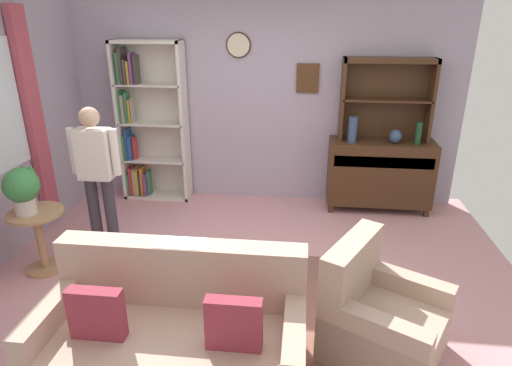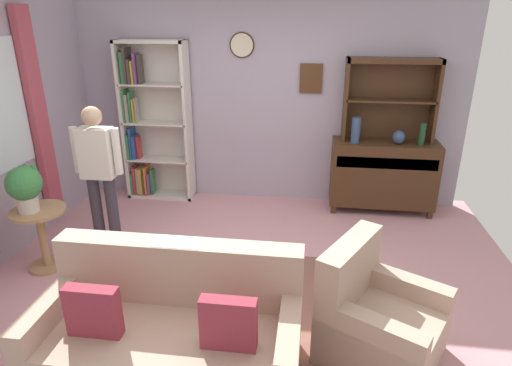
{
  "view_description": "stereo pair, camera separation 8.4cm",
  "coord_description": "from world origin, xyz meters",
  "px_view_note": "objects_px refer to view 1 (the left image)",
  "views": [
    {
      "loc": [
        0.51,
        -3.51,
        2.42
      ],
      "look_at": [
        0.1,
        0.2,
        0.95
      ],
      "focal_mm": 30.52,
      "sensor_mm": 36.0,
      "label": 1
    },
    {
      "loc": [
        0.6,
        -3.5,
        2.42
      ],
      "look_at": [
        0.1,
        0.2,
        0.95
      ],
      "focal_mm": 30.52,
      "sensor_mm": 36.0,
      "label": 2
    }
  ],
  "objects_px": {
    "bookshelf": "(147,125)",
    "book_stack": "(195,264)",
    "person_reading": "(97,170)",
    "vase_round": "(395,136)",
    "armchair_floral": "(380,320)",
    "plant_stand": "(40,234)",
    "sideboard": "(379,172)",
    "sideboard_hutch": "(387,88)",
    "bottle_wine": "(418,133)",
    "vase_tall": "(353,130)",
    "coffee_table": "(214,272)",
    "potted_plant_large": "(22,188)",
    "couch_floral": "(175,336)"
  },
  "relations": [
    {
      "from": "sideboard",
      "to": "vase_round",
      "type": "xyz_separation_m",
      "value": [
        0.13,
        -0.07,
        0.5
      ]
    },
    {
      "from": "vase_tall",
      "to": "coffee_table",
      "type": "distance_m",
      "value": 2.65
    },
    {
      "from": "bookshelf",
      "to": "book_stack",
      "type": "relative_size",
      "value": 9.74
    },
    {
      "from": "plant_stand",
      "to": "potted_plant_large",
      "type": "distance_m",
      "value": 0.51
    },
    {
      "from": "potted_plant_large",
      "to": "sideboard",
      "type": "bearing_deg",
      "value": 28.04
    },
    {
      "from": "bookshelf",
      "to": "couch_floral",
      "type": "bearing_deg",
      "value": -68.19
    },
    {
      "from": "sideboard_hutch",
      "to": "vase_tall",
      "type": "height_order",
      "value": "sideboard_hutch"
    },
    {
      "from": "vase_tall",
      "to": "bottle_wine",
      "type": "xyz_separation_m",
      "value": [
        0.78,
        -0.01,
        -0.02
      ]
    },
    {
      "from": "plant_stand",
      "to": "couch_floral",
      "type": "bearing_deg",
      "value": -34.43
    },
    {
      "from": "vase_round",
      "to": "person_reading",
      "type": "xyz_separation_m",
      "value": [
        -3.22,
        -1.31,
        -0.1
      ]
    },
    {
      "from": "armchair_floral",
      "to": "coffee_table",
      "type": "height_order",
      "value": "armchair_floral"
    },
    {
      "from": "couch_floral",
      "to": "person_reading",
      "type": "relative_size",
      "value": 1.15
    },
    {
      "from": "vase_round",
      "to": "potted_plant_large",
      "type": "relative_size",
      "value": 0.38
    },
    {
      "from": "plant_stand",
      "to": "sideboard",
      "type": "bearing_deg",
      "value": 27.83
    },
    {
      "from": "vase_round",
      "to": "bottle_wine",
      "type": "distance_m",
      "value": 0.27
    },
    {
      "from": "sideboard_hutch",
      "to": "person_reading",
      "type": "distance_m",
      "value": 3.49
    },
    {
      "from": "couch_floral",
      "to": "armchair_floral",
      "type": "distance_m",
      "value": 1.5
    },
    {
      "from": "sideboard",
      "to": "sideboard_hutch",
      "type": "distance_m",
      "value": 1.06
    },
    {
      "from": "book_stack",
      "to": "person_reading",
      "type": "bearing_deg",
      "value": 142.84
    },
    {
      "from": "bookshelf",
      "to": "bottle_wine",
      "type": "relative_size",
      "value": 7.67
    },
    {
      "from": "vase_tall",
      "to": "person_reading",
      "type": "bearing_deg",
      "value": -154.38
    },
    {
      "from": "bottle_wine",
      "to": "plant_stand",
      "type": "bearing_deg",
      "value": -155.66
    },
    {
      "from": "sideboard",
      "to": "vase_round",
      "type": "bearing_deg",
      "value": -27.17
    },
    {
      "from": "bottle_wine",
      "to": "vase_tall",
      "type": "bearing_deg",
      "value": 179.34
    },
    {
      "from": "vase_round",
      "to": "armchair_floral",
      "type": "distance_m",
      "value": 2.73
    },
    {
      "from": "vase_round",
      "to": "bottle_wine",
      "type": "xyz_separation_m",
      "value": [
        0.26,
        -0.02,
        0.05
      ]
    },
    {
      "from": "armchair_floral",
      "to": "coffee_table",
      "type": "xyz_separation_m",
      "value": [
        -1.33,
        0.39,
        0.06
      ]
    },
    {
      "from": "bottle_wine",
      "to": "coffee_table",
      "type": "relative_size",
      "value": 0.34
    },
    {
      "from": "person_reading",
      "to": "book_stack",
      "type": "relative_size",
      "value": 7.23
    },
    {
      "from": "potted_plant_large",
      "to": "couch_floral",
      "type": "bearing_deg",
      "value": -32.67
    },
    {
      "from": "vase_tall",
      "to": "book_stack",
      "type": "height_order",
      "value": "vase_tall"
    },
    {
      "from": "bookshelf",
      "to": "vase_round",
      "type": "distance_m",
      "value": 3.2
    },
    {
      "from": "bookshelf",
      "to": "sideboard_hutch",
      "type": "height_order",
      "value": "bookshelf"
    },
    {
      "from": "coffee_table",
      "to": "book_stack",
      "type": "relative_size",
      "value": 3.71
    },
    {
      "from": "couch_floral",
      "to": "person_reading",
      "type": "xyz_separation_m",
      "value": [
        -1.26,
        1.64,
        0.59
      ]
    },
    {
      "from": "coffee_table",
      "to": "sideboard",
      "type": "bearing_deg",
      "value": 53.06
    },
    {
      "from": "vase_round",
      "to": "person_reading",
      "type": "distance_m",
      "value": 3.47
    },
    {
      "from": "sideboard",
      "to": "book_stack",
      "type": "distance_m",
      "value": 2.96
    },
    {
      "from": "vase_tall",
      "to": "plant_stand",
      "type": "distance_m",
      "value": 3.66
    },
    {
      "from": "vase_tall",
      "to": "vase_round",
      "type": "distance_m",
      "value": 0.53
    },
    {
      "from": "sideboard",
      "to": "armchair_floral",
      "type": "xyz_separation_m",
      "value": [
        -0.37,
        -2.65,
        -0.22
      ]
    },
    {
      "from": "coffee_table",
      "to": "plant_stand",
      "type": "bearing_deg",
      "value": 167.35
    },
    {
      "from": "bookshelf",
      "to": "sideboard",
      "type": "height_order",
      "value": "bookshelf"
    },
    {
      "from": "potted_plant_large",
      "to": "vase_round",
      "type": "bearing_deg",
      "value": 26.37
    },
    {
      "from": "vase_tall",
      "to": "potted_plant_large",
      "type": "height_order",
      "value": "vase_tall"
    },
    {
      "from": "sideboard",
      "to": "sideboard_hutch",
      "type": "bearing_deg",
      "value": 90.0
    },
    {
      "from": "bookshelf",
      "to": "bottle_wine",
      "type": "height_order",
      "value": "bookshelf"
    },
    {
      "from": "vase_round",
      "to": "potted_plant_large",
      "type": "distance_m",
      "value": 4.12
    },
    {
      "from": "bookshelf",
      "to": "coffee_table",
      "type": "distance_m",
      "value": 2.79
    },
    {
      "from": "vase_round",
      "to": "couch_floral",
      "type": "height_order",
      "value": "vase_round"
    }
  ]
}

